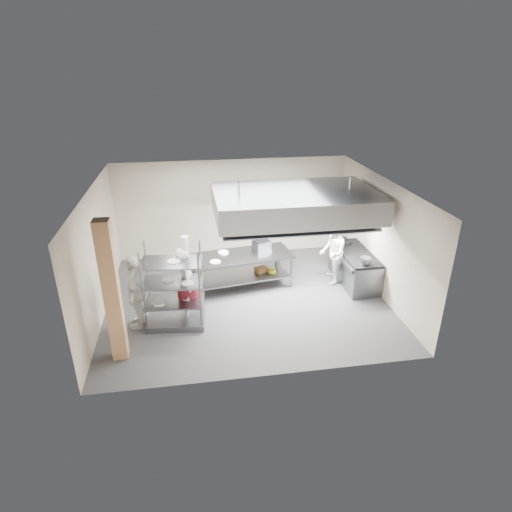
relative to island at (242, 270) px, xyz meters
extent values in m
plane|color=#363638|center=(0.00, -0.79, -0.46)|extent=(7.00, 7.00, 0.00)
plane|color=silver|center=(0.00, -0.79, 2.54)|extent=(7.00, 7.00, 0.00)
plane|color=tan|center=(0.00, 2.21, 1.04)|extent=(7.00, 0.00, 7.00)
plane|color=tan|center=(-3.50, -0.79, 1.04)|extent=(0.00, 6.00, 6.00)
plane|color=tan|center=(3.50, -0.79, 1.04)|extent=(0.00, 6.00, 6.00)
cube|color=tan|center=(-2.90, -2.69, 1.04)|extent=(0.30, 0.30, 3.00)
cube|color=slate|center=(1.30, -0.39, 1.94)|extent=(4.00, 2.50, 0.60)
cube|color=white|center=(0.40, -0.39, 1.62)|extent=(1.60, 0.12, 0.04)
cube|color=white|center=(2.20, -0.39, 1.62)|extent=(1.60, 0.12, 0.04)
cube|color=slate|center=(1.80, 2.05, 1.04)|extent=(1.50, 0.28, 0.04)
cube|color=slate|center=(0.00, 0.00, 0.42)|extent=(2.79, 1.50, 0.06)
cube|color=slate|center=(0.00, 0.00, -0.16)|extent=(2.56, 1.35, 0.04)
cube|color=gray|center=(3.08, -0.29, -0.04)|extent=(0.80, 2.00, 0.84)
cube|color=black|center=(3.08, -0.29, 0.41)|extent=(0.78, 1.96, 0.06)
imported|color=silver|center=(-1.48, -1.42, 0.46)|extent=(0.49, 0.70, 1.82)
imported|color=white|center=(2.45, -0.20, 0.43)|extent=(0.88, 1.01, 1.77)
imported|color=white|center=(-2.61, -1.57, 0.43)|extent=(0.56, 1.08, 1.76)
cube|color=slate|center=(0.59, 0.35, 0.56)|extent=(0.54, 0.49, 0.21)
cube|color=#9C673E|center=(0.54, 0.09, -0.06)|extent=(0.39, 0.35, 0.14)
cylinder|color=gray|center=(3.03, -1.04, 0.53)|extent=(0.25, 0.25, 0.17)
cylinder|color=white|center=(-1.77, -1.66, 0.18)|extent=(0.28, 0.28, 0.05)
camera|label=1|loc=(-1.29, -10.31, 5.11)|focal=30.00mm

